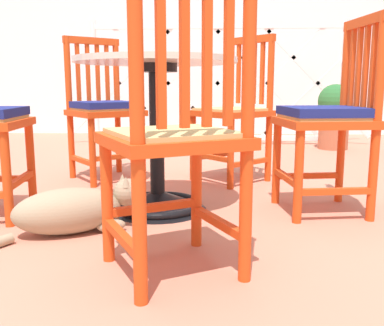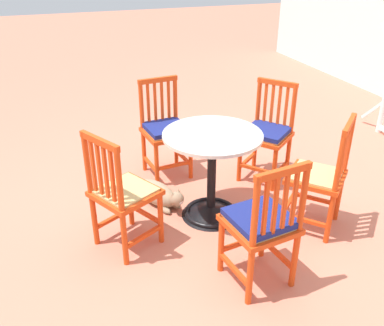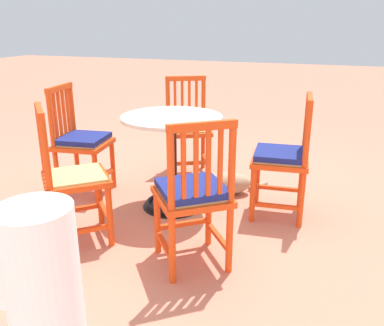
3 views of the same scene
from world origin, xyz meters
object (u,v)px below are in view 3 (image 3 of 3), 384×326
(orange_chair_tucked_in, at_px, (188,130))
(orange_chair_facing_out, at_px, (81,142))
(orange_chair_at_corner, at_px, (71,179))
(cafe_table, at_px, (173,172))
(orange_chair_by_planter, at_px, (283,158))
(tabby_cat, at_px, (221,184))
(orange_chair_near_fence, at_px, (193,195))

(orange_chair_tucked_in, distance_m, orange_chair_facing_out, 1.00)
(orange_chair_at_corner, bearing_deg, orange_chair_tucked_in, -100.05)
(orange_chair_facing_out, relative_size, orange_chair_at_corner, 1.00)
(cafe_table, relative_size, orange_chair_tucked_in, 0.83)
(orange_chair_facing_out, distance_m, orange_chair_at_corner, 0.81)
(cafe_table, xyz_separation_m, orange_chair_by_planter, (-0.82, -0.14, 0.16))
(orange_chair_by_planter, xyz_separation_m, tabby_cat, (0.53, -0.21, -0.35))
(cafe_table, distance_m, orange_chair_facing_out, 0.83)
(orange_chair_by_planter, bearing_deg, cafe_table, 9.60)
(orange_chair_facing_out, xyz_separation_m, orange_chair_near_fence, (-1.24, 0.71, 0.00))
(orange_chair_by_planter, bearing_deg, tabby_cat, -22.08)
(orange_chair_at_corner, height_order, orange_chair_by_planter, same)
(cafe_table, xyz_separation_m, tabby_cat, (-0.29, -0.35, -0.19))
(orange_chair_at_corner, height_order, orange_chair_near_fence, same)
(orange_chair_facing_out, xyz_separation_m, orange_chair_by_planter, (-1.63, -0.15, 0.00))
(orange_chair_near_fence, bearing_deg, tabby_cat, -82.61)
(cafe_table, relative_size, orange_chair_at_corner, 0.83)
(orange_chair_facing_out, height_order, orange_chair_by_planter, same)
(orange_chair_by_planter, bearing_deg, orange_chair_at_corner, 34.79)
(orange_chair_facing_out, distance_m, orange_chair_by_planter, 1.63)
(orange_chair_tucked_in, distance_m, tabby_cat, 0.68)
(orange_chair_tucked_in, relative_size, orange_chair_by_planter, 1.00)
(cafe_table, relative_size, orange_chair_near_fence, 0.83)
(orange_chair_facing_out, distance_m, tabby_cat, 1.21)
(orange_chair_tucked_in, relative_size, tabby_cat, 1.50)
(orange_chair_facing_out, bearing_deg, orange_chair_at_corner, 119.93)
(orange_chair_tucked_in, bearing_deg, orange_chair_facing_out, 48.43)
(orange_chair_at_corner, bearing_deg, tabby_cat, -123.23)
(orange_chair_facing_out, distance_m, orange_chair_near_fence, 1.43)
(cafe_table, relative_size, tabby_cat, 1.25)
(cafe_table, bearing_deg, orange_chair_tucked_in, -78.52)
(orange_chair_at_corner, relative_size, orange_chair_by_planter, 1.00)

